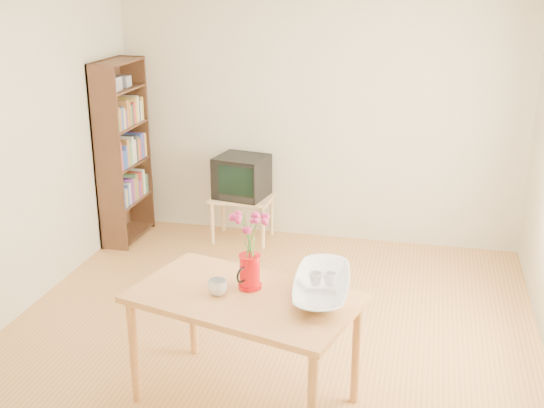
% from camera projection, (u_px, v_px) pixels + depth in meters
% --- Properties ---
extents(room, '(4.50, 4.50, 4.50)m').
position_uv_depth(room, '(266.00, 176.00, 4.56)').
color(room, '#B37A3F').
rests_on(room, ground).
extents(table, '(1.50, 1.09, 0.75)m').
position_uv_depth(table, '(244.00, 308.00, 4.15)').
color(table, '#CA8545').
rests_on(table, ground).
extents(tv_stand, '(0.60, 0.45, 0.46)m').
position_uv_depth(tv_stand, '(242.00, 203.00, 6.83)').
color(tv_stand, '#E1B97F').
rests_on(tv_stand, ground).
extents(bookshelf, '(0.28, 0.70, 1.80)m').
position_uv_depth(bookshelf, '(124.00, 158.00, 6.72)').
color(bookshelf, '#341D11').
rests_on(bookshelf, ground).
extents(pitcher, '(0.15, 0.22, 0.22)m').
position_uv_depth(pitcher, '(250.00, 273.00, 4.18)').
color(pitcher, red).
rests_on(pitcher, table).
extents(flowers, '(0.25, 0.25, 0.36)m').
position_uv_depth(flowers, '(249.00, 229.00, 4.09)').
color(flowers, '#CB2F70').
rests_on(flowers, pitcher).
extents(mug, '(0.14, 0.14, 0.10)m').
position_uv_depth(mug, '(218.00, 287.00, 4.11)').
color(mug, white).
rests_on(mug, table).
extents(bowl, '(0.55, 0.55, 0.48)m').
position_uv_depth(bowl, '(322.00, 256.00, 4.08)').
color(bowl, white).
rests_on(bowl, table).
extents(teacup_a, '(0.10, 0.10, 0.07)m').
position_uv_depth(teacup_a, '(316.00, 262.00, 4.10)').
color(teacup_a, white).
rests_on(teacup_a, bowl).
extents(teacup_b, '(0.08, 0.08, 0.07)m').
position_uv_depth(teacup_b, '(330.00, 262.00, 4.10)').
color(teacup_b, white).
rests_on(teacup_b, bowl).
extents(television, '(0.54, 0.51, 0.41)m').
position_uv_depth(television, '(242.00, 176.00, 6.75)').
color(television, black).
rests_on(television, tv_stand).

